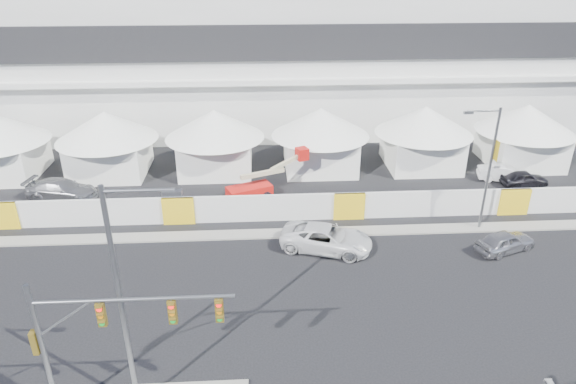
{
  "coord_description": "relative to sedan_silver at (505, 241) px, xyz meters",
  "views": [
    {
      "loc": [
        -0.24,
        -17.66,
        17.62
      ],
      "look_at": [
        1.39,
        10.0,
        4.36
      ],
      "focal_mm": 32.0,
      "sensor_mm": 36.0,
      "label": 1
    }
  ],
  "objects": [
    {
      "name": "ground",
      "position": [
        -15.24,
        -9.57,
        -0.69
      ],
      "size": [
        160.0,
        160.0,
        0.0
      ],
      "primitive_type": "plane",
      "color": "black",
      "rests_on": "ground"
    },
    {
      "name": "far_curb",
      "position": [
        4.76,
        2.93,
        -0.63
      ],
      "size": [
        80.0,
        1.2,
        0.12
      ],
      "primitive_type": "cube",
      "color": "gray",
      "rests_on": "ground"
    },
    {
      "name": "stadium",
      "position": [
        -6.53,
        31.93,
        8.76
      ],
      "size": [
        80.0,
        24.8,
        21.98
      ],
      "color": "silver",
      "rests_on": "ground"
    },
    {
      "name": "tent_row",
      "position": [
        -14.74,
        14.43,
        2.46
      ],
      "size": [
        53.4,
        8.4,
        5.4
      ],
      "color": "white",
      "rests_on": "ground"
    },
    {
      "name": "hoarding_fence",
      "position": [
        -9.24,
        4.93,
        0.31
      ],
      "size": [
        70.0,
        0.25,
        2.0
      ],
      "primitive_type": "cube",
      "color": "silver",
      "rests_on": "ground"
    },
    {
      "name": "sedan_silver",
      "position": [
        0.0,
        0.0,
        0.0
      ],
      "size": [
        2.96,
        4.34,
        1.37
      ],
      "primitive_type": "imported",
      "rotation": [
        0.0,
        0.0,
        1.94
      ],
      "color": "#A4A4A8",
      "rests_on": "ground"
    },
    {
      "name": "pickup_curb",
      "position": [
        -11.36,
        0.86,
        0.13
      ],
      "size": [
        4.33,
        6.38,
        1.62
      ],
      "primitive_type": "imported",
      "rotation": [
        0.0,
        0.0,
        1.27
      ],
      "color": "white",
      "rests_on": "ground"
    },
    {
      "name": "lot_car_a",
      "position": [
        4.71,
        10.68,
        0.0
      ],
      "size": [
        2.44,
        4.41,
        1.38
      ],
      "primitive_type": "imported",
      "rotation": [
        0.0,
        0.0,
        1.32
      ],
      "color": "silver",
      "rests_on": "ground"
    },
    {
      "name": "lot_car_b",
      "position": [
        5.94,
        9.59,
        -0.05
      ],
      "size": [
        1.68,
        3.81,
        1.28
      ],
      "primitive_type": "imported",
      "rotation": [
        0.0,
        0.0,
        1.62
      ],
      "color": "black",
      "rests_on": "ground"
    },
    {
      "name": "lot_car_c",
      "position": [
        -30.77,
        9.35,
        0.1
      ],
      "size": [
        3.18,
        5.71,
        1.57
      ],
      "primitive_type": "imported",
      "rotation": [
        0.0,
        0.0,
        1.38
      ],
      "color": "#98999D",
      "rests_on": "ground"
    },
    {
      "name": "traffic_mast",
      "position": [
        -22.26,
        -11.38,
        3.03
      ],
      "size": [
        7.87,
        0.62,
        6.38
      ],
      "color": "slate",
      "rests_on": "median_island"
    },
    {
      "name": "streetlight_median",
      "position": [
        -20.64,
        -11.11,
        5.3
      ],
      "size": [
        2.81,
        0.28,
        10.17
      ],
      "color": "slate",
      "rests_on": "median_island"
    },
    {
      "name": "streetlight_curb",
      "position": [
        -0.63,
        2.93,
        4.31
      ],
      "size": [
        2.55,
        0.57,
        8.61
      ],
      "color": "gray",
      "rests_on": "ground"
    },
    {
      "name": "boom_lift",
      "position": [
        -15.71,
        8.56,
        0.23
      ],
      "size": [
        6.97,
        2.71,
        3.41
      ],
      "rotation": [
        0.0,
        0.0,
        0.4
      ],
      "color": "red",
      "rests_on": "ground"
    }
  ]
}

